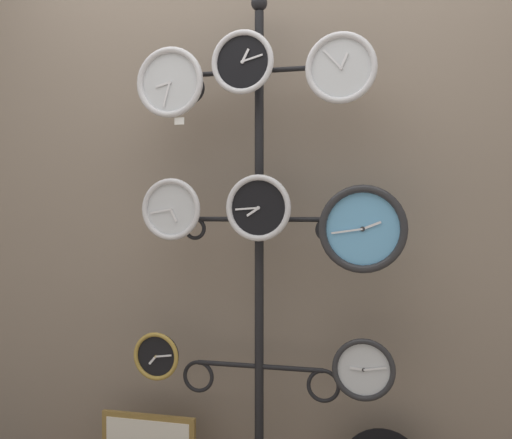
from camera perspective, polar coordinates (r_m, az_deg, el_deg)
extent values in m
cube|color=gray|center=(2.54, 1.21, 5.53)|extent=(4.40, 0.04, 2.80)
cylinder|color=black|center=(2.39, 0.31, -3.75)|extent=(0.04, 0.04, 1.96)
sphere|color=black|center=(2.52, 0.31, 19.92)|extent=(0.06, 0.06, 0.06)
cylinder|color=black|center=(2.48, -3.05, 13.75)|extent=(0.29, 0.02, 0.02)
torus|color=black|center=(2.52, -6.29, 12.29)|extent=(0.13, 0.02, 0.13)
cylinder|color=black|center=(2.41, 3.77, 14.13)|extent=(0.29, 0.02, 0.02)
torus|color=black|center=(2.38, 7.31, 12.96)|extent=(0.13, 0.02, 0.13)
cylinder|color=black|center=(2.42, -2.82, 0.03)|extent=(0.27, 0.02, 0.02)
torus|color=black|center=(2.46, -5.84, -0.86)|extent=(0.09, 0.02, 0.09)
cylinder|color=black|center=(2.35, 3.52, 0.01)|extent=(0.27, 0.02, 0.02)
torus|color=black|center=(2.33, 6.81, -0.97)|extent=(0.09, 0.02, 0.09)
cylinder|color=black|center=(2.50, -2.65, -13.61)|extent=(0.26, 0.02, 0.02)
torus|color=black|center=(2.55, -5.51, -14.65)|extent=(0.13, 0.02, 0.13)
cylinder|color=black|center=(2.43, 3.34, -13.99)|extent=(0.26, 0.02, 0.02)
torus|color=black|center=(2.43, 6.44, -15.46)|extent=(0.13, 0.02, 0.13)
cylinder|color=silver|center=(2.46, -8.08, 12.75)|extent=(0.26, 0.02, 0.26)
torus|color=silver|center=(2.44, -8.23, 12.82)|extent=(0.28, 0.03, 0.28)
cylinder|color=silver|center=(2.45, -8.22, 12.81)|extent=(0.02, 0.01, 0.02)
cube|color=silver|center=(2.45, -8.88, 12.59)|extent=(0.06, 0.00, 0.02)
cube|color=silver|center=(2.44, -8.53, 11.69)|extent=(0.03, 0.00, 0.10)
cylinder|color=black|center=(2.37, -1.21, 14.69)|extent=(0.22, 0.02, 0.22)
torus|color=silver|center=(2.35, -1.32, 14.78)|extent=(0.25, 0.02, 0.25)
cylinder|color=silver|center=(2.35, -1.31, 14.77)|extent=(0.01, 0.01, 0.01)
cube|color=silver|center=(2.35, -1.02, 15.36)|extent=(0.03, 0.00, 0.05)
cube|color=silver|center=(2.34, -0.30, 15.12)|extent=(0.09, 0.00, 0.03)
cylinder|color=silver|center=(2.29, 8.14, 14.04)|extent=(0.24, 0.02, 0.24)
torus|color=silver|center=(2.27, 8.09, 14.13)|extent=(0.26, 0.02, 0.26)
cylinder|color=silver|center=(2.27, 8.09, 14.13)|extent=(0.01, 0.01, 0.01)
cube|color=silver|center=(2.28, 8.40, 14.79)|extent=(0.03, 0.00, 0.06)
cube|color=silver|center=(2.28, 7.26, 14.96)|extent=(0.07, 0.00, 0.07)
cylinder|color=silver|center=(2.42, -7.98, 0.97)|extent=(0.23, 0.02, 0.23)
torus|color=silver|center=(2.40, -8.12, 0.97)|extent=(0.25, 0.02, 0.25)
cylinder|color=silver|center=(2.40, -8.11, 0.97)|extent=(0.01, 0.01, 0.01)
cube|color=silver|center=(2.40, -7.86, 0.38)|extent=(0.03, 0.00, 0.05)
cube|color=silver|center=(2.42, -9.08, 0.79)|extent=(0.09, 0.00, 0.02)
cylinder|color=black|center=(2.30, 0.30, 1.11)|extent=(0.23, 0.02, 0.23)
torus|color=silver|center=(2.28, 0.20, 1.12)|extent=(0.26, 0.02, 0.26)
cylinder|color=silver|center=(2.28, 0.21, 1.12)|extent=(0.01, 0.01, 0.01)
cube|color=silver|center=(2.29, -0.37, 0.73)|extent=(0.05, 0.00, 0.04)
cube|color=silver|center=(2.29, -0.91, 1.04)|extent=(0.09, 0.00, 0.01)
cylinder|color=#60A8DB|center=(2.24, 10.15, -0.88)|extent=(0.30, 0.02, 0.30)
torus|color=#262628|center=(2.22, 10.12, -0.89)|extent=(0.33, 0.03, 0.33)
cylinder|color=#262628|center=(2.22, 10.12, -0.89)|extent=(0.02, 0.01, 0.02)
cube|color=silver|center=(2.22, 10.97, -0.57)|extent=(0.07, 0.00, 0.03)
cube|color=silver|center=(2.22, 8.65, -1.10)|extent=(0.12, 0.00, 0.02)
cylinder|color=black|center=(2.49, -9.38, -12.67)|extent=(0.18, 0.02, 0.18)
torus|color=#A58438|center=(2.48, -9.52, -12.74)|extent=(0.19, 0.02, 0.19)
cylinder|color=#A58438|center=(2.48, -9.52, -12.74)|extent=(0.01, 0.01, 0.01)
cube|color=silver|center=(2.49, -9.83, -13.07)|extent=(0.03, 0.00, 0.04)
cube|color=silver|center=(2.46, -8.81, -12.72)|extent=(0.07, 0.00, 0.02)
cylinder|color=silver|center=(2.32, 10.24, -13.82)|extent=(0.21, 0.02, 0.21)
torus|color=#262628|center=(2.30, 10.21, -13.92)|extent=(0.23, 0.02, 0.23)
cylinder|color=#262628|center=(2.30, 10.21, -13.91)|extent=(0.01, 0.01, 0.01)
cube|color=silver|center=(2.30, 9.56, -13.84)|extent=(0.05, 0.00, 0.01)
cube|color=silver|center=(2.30, 11.25, -13.79)|extent=(0.08, 0.00, 0.02)
cube|color=white|center=(2.41, -7.32, 9.28)|extent=(0.04, 0.00, 0.03)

